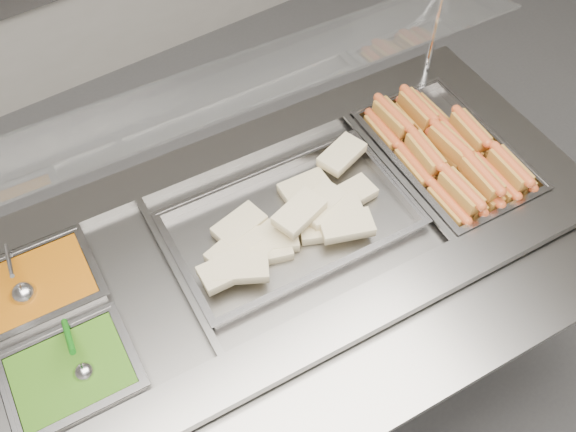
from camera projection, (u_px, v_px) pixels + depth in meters
ground at (363, 420)px, 2.56m from camera, size 6.00×6.00×0.00m
steam_counter at (275, 304)px, 2.34m from camera, size 2.06×1.05×0.95m
tray_rail at (369, 382)px, 1.71m from camera, size 1.92×0.56×0.06m
sneeze_guard at (231, 86)px, 1.77m from camera, size 1.77×0.46×0.47m
pan_hotdogs at (444, 159)px, 2.18m from camera, size 0.41×0.61×0.11m
pan_wraps at (291, 225)px, 2.00m from camera, size 0.76×0.49×0.07m
pan_beans at (42, 291)px, 1.87m from camera, size 0.34×0.28×0.11m
pan_peas at (75, 378)px, 1.71m from camera, size 0.34×0.28×0.11m
hotdogs_in_buns at (448, 153)px, 2.13m from camera, size 0.35×0.57×0.12m
tortilla_wraps at (292, 223)px, 1.95m from camera, size 0.72×0.38×0.10m
ladle at (23, 292)px, 1.81m from camera, size 0.07×0.21×0.14m
serving_spoon at (82, 366)px, 1.67m from camera, size 0.06×0.19×0.14m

